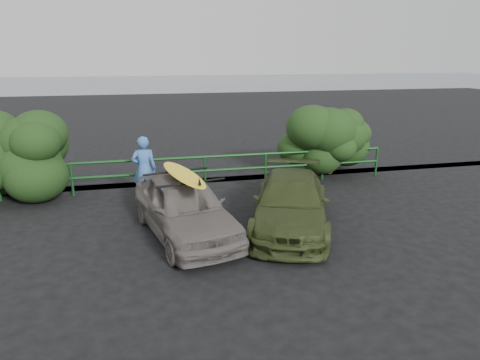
% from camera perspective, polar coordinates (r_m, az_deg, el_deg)
% --- Properties ---
extents(ground, '(80.00, 80.00, 0.00)m').
position_cam_1_polar(ground, '(9.03, -6.36, -10.68)').
color(ground, black).
extents(ocean, '(200.00, 200.00, 0.00)m').
position_cam_1_polar(ocean, '(68.14, -12.36, 12.57)').
color(ocean, slate).
rests_on(ocean, ground).
extents(guardrail, '(14.00, 0.08, 1.04)m').
position_cam_1_polar(guardrail, '(13.51, -8.89, 0.85)').
color(guardrail, '#14491B').
rests_on(guardrail, ground).
extents(shrub_left, '(3.20, 2.40, 2.34)m').
position_cam_1_polar(shrub_left, '(14.29, -28.70, 2.55)').
color(shrub_left, '#1F3D16').
rests_on(shrub_left, ground).
extents(shrub_right, '(3.20, 2.40, 2.21)m').
position_cam_1_polar(shrub_right, '(15.00, 10.32, 4.63)').
color(shrub_right, '#1F3D16').
rests_on(shrub_right, ground).
extents(sedan, '(2.55, 4.37, 1.40)m').
position_cam_1_polar(sedan, '(10.01, -7.43, -3.57)').
color(sedan, '#67605B').
rests_on(sedan, ground).
extents(olive_vehicle, '(3.19, 4.69, 1.26)m').
position_cam_1_polar(olive_vehicle, '(10.50, 6.76, -2.99)').
color(olive_vehicle, '#303D1B').
rests_on(olive_vehicle, ground).
extents(man, '(0.71, 0.48, 1.91)m').
position_cam_1_polar(man, '(12.46, -12.65, 1.40)').
color(man, '#3F71BD').
rests_on(man, ground).
extents(roof_rack, '(1.80, 1.44, 0.05)m').
position_cam_1_polar(roof_rack, '(9.79, -7.59, 0.42)').
color(roof_rack, black).
rests_on(roof_rack, sedan).
extents(surfboard, '(1.10, 2.61, 0.08)m').
position_cam_1_polar(surfboard, '(9.77, -7.60, 0.79)').
color(surfboard, yellow).
rests_on(surfboard, roof_rack).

